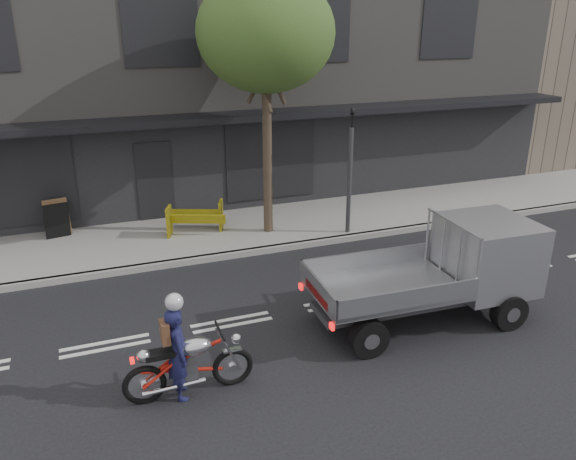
# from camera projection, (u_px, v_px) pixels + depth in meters

# --- Properties ---
(ground) EXTENTS (80.00, 80.00, 0.00)m
(ground) POSITION_uv_depth(u_px,v_px,m) (232.00, 323.00, 11.11)
(ground) COLOR black
(ground) RESTS_ON ground
(sidewalk) EXTENTS (32.00, 3.20, 0.15)m
(sidewalk) POSITION_uv_depth(u_px,v_px,m) (186.00, 237.00, 15.19)
(sidewalk) COLOR gray
(sidewalk) RESTS_ON ground
(kerb) EXTENTS (32.00, 0.20, 0.15)m
(kerb) POSITION_uv_depth(u_px,v_px,m) (198.00, 260.00, 13.79)
(kerb) COLOR gray
(kerb) RESTS_ON ground
(building_main) EXTENTS (26.00, 10.00, 8.00)m
(building_main) POSITION_uv_depth(u_px,v_px,m) (142.00, 67.00, 19.56)
(building_main) COLOR slate
(building_main) RESTS_ON ground
(street_tree) EXTENTS (3.40, 3.40, 6.74)m
(street_tree) POSITION_uv_depth(u_px,v_px,m) (266.00, 34.00, 13.62)
(street_tree) COLOR #382B21
(street_tree) RESTS_ON ground
(traffic_light_pole) EXTENTS (0.12, 0.12, 3.50)m
(traffic_light_pole) POSITION_uv_depth(u_px,v_px,m) (350.00, 179.00, 14.83)
(traffic_light_pole) COLOR #2D2D30
(traffic_light_pole) RESTS_ON ground
(motorcycle) EXTENTS (2.10, 0.61, 1.08)m
(motorcycle) POSITION_uv_depth(u_px,v_px,m) (189.00, 363.00, 8.85)
(motorcycle) COLOR black
(motorcycle) RESTS_ON ground
(rider) EXTENTS (0.38, 0.57, 1.55)m
(rider) POSITION_uv_depth(u_px,v_px,m) (178.00, 353.00, 8.72)
(rider) COLOR #17173F
(rider) RESTS_ON ground
(flatbed_ute) EXTENTS (4.49, 1.99, 2.05)m
(flatbed_ute) POSITION_uv_depth(u_px,v_px,m) (469.00, 261.00, 11.06)
(flatbed_ute) COLOR black
(flatbed_ute) RESTS_ON ground
(construction_barrier) EXTENTS (1.64, 1.12, 0.85)m
(construction_barrier) POSITION_uv_depth(u_px,v_px,m) (197.00, 220.00, 14.99)
(construction_barrier) COLOR yellow
(construction_barrier) RESTS_ON sidewalk
(sandwich_board) EXTENTS (0.69, 0.53, 0.99)m
(sandwich_board) POSITION_uv_depth(u_px,v_px,m) (57.00, 221.00, 14.74)
(sandwich_board) COLOR black
(sandwich_board) RESTS_ON sidewalk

